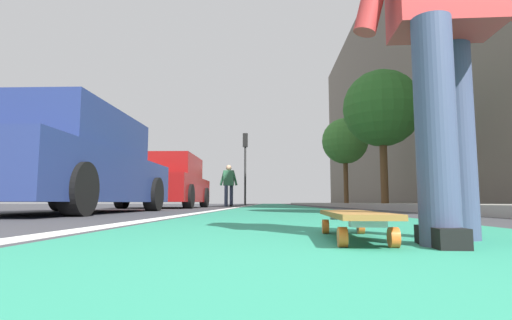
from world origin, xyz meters
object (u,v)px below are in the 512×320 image
at_px(skateboard, 353,217).
at_px(parked_car_mid, 168,183).
at_px(traffic_light, 245,155).
at_px(street_tree_far, 345,141).
at_px(pedestrian_distant, 229,183).
at_px(parked_car_near, 68,165).
at_px(street_tree_mid, 382,109).
at_px(skater_person, 443,4).

height_order(skateboard, parked_car_mid, parked_car_mid).
xyz_separation_m(parked_car_mid, traffic_light, (11.86, -1.47, 2.21)).
bearing_deg(street_tree_far, pedestrian_distant, 117.01).
bearing_deg(skateboard, parked_car_near, 39.38).
xyz_separation_m(parked_car_near, street_tree_mid, (6.59, -6.43, 2.36)).
xyz_separation_m(parked_car_near, pedestrian_distant, (10.13, -1.30, 0.25)).
relative_size(skateboard, parked_car_near, 0.19).
distance_m(parked_car_near, parked_car_mid, 5.61).
height_order(skateboard, street_tree_mid, street_tree_mid).
xyz_separation_m(parked_car_mid, street_tree_mid, (0.98, -6.41, 2.36)).
height_order(skateboard, traffic_light, traffic_light).
height_order(street_tree_mid, street_tree_far, street_tree_mid).
distance_m(street_tree_mid, street_tree_far, 6.16).
height_order(skater_person, parked_car_mid, skater_person).
distance_m(parked_car_mid, street_tree_far, 9.86).
relative_size(street_tree_mid, street_tree_far, 1.05).
height_order(parked_car_near, street_tree_far, street_tree_far).
height_order(parked_car_near, street_tree_mid, street_tree_mid).
relative_size(skater_person, street_tree_far, 0.40).
bearing_deg(skateboard, street_tree_mid, -16.51).
height_order(parked_car_mid, traffic_light, traffic_light).
bearing_deg(street_tree_far, parked_car_near, 153.23).
relative_size(street_tree_mid, pedestrian_distant, 2.59).
height_order(street_tree_mid, pedestrian_distant, street_tree_mid).
distance_m(skateboard, street_tree_mid, 11.44).
height_order(traffic_light, street_tree_mid, street_tree_mid).
distance_m(traffic_light, pedestrian_distant, 7.60).
height_order(traffic_light, pedestrian_distant, traffic_light).
height_order(parked_car_near, parked_car_mid, parked_car_mid).
height_order(parked_car_mid, street_tree_far, street_tree_far).
bearing_deg(parked_car_near, street_tree_far, -26.77).
distance_m(skateboard, pedestrian_distant, 14.30).
bearing_deg(parked_car_mid, street_tree_far, -41.91).
bearing_deg(parked_car_mid, skater_person, -159.69).
xyz_separation_m(skater_person, parked_car_mid, (9.76, 3.61, -0.24)).
xyz_separation_m(traffic_light, street_tree_far, (-4.72, -4.93, 0.07)).
xyz_separation_m(skateboard, parked_car_mid, (9.61, 3.27, 0.61)).
distance_m(parked_car_mid, pedestrian_distant, 4.71).
relative_size(skater_person, parked_car_near, 0.36).
xyz_separation_m(street_tree_far, pedestrian_distant, (-2.61, 5.13, -2.03)).
bearing_deg(street_tree_far, street_tree_mid, 180.00).
bearing_deg(parked_car_mid, skateboard, -161.22).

